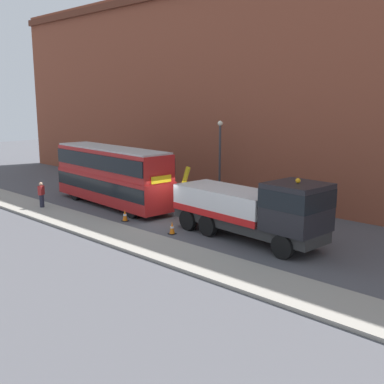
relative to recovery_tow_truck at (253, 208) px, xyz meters
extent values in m
plane|color=#4C4C51|center=(-5.77, -0.17, -1.76)|extent=(120.00, 120.00, 0.00)
cube|color=gray|center=(-5.77, -4.37, -1.68)|extent=(60.00, 2.80, 0.15)
cube|color=brown|center=(-5.77, 8.08, 6.24)|extent=(60.00, 1.20, 16.00)
cube|color=#2D2D2D|center=(-0.48, 0.04, -0.90)|extent=(9.14, 2.86, 0.55)
cube|color=black|center=(2.71, -0.20, 0.52)|extent=(2.78, 2.78, 2.30)
cube|color=black|center=(2.71, -0.20, 0.97)|extent=(2.81, 2.81, 0.90)
cube|color=silver|center=(-1.78, 0.13, 0.07)|extent=(6.27, 3.04, 1.40)
cube|color=red|center=(-1.78, 0.13, -0.45)|extent=(6.28, 3.09, 0.36)
cylinder|color=#B79914|center=(-5.48, 0.40, 0.37)|extent=(1.25, 0.37, 2.52)
sphere|color=orange|center=(2.71, -0.20, 1.79)|extent=(0.24, 0.24, 0.24)
cylinder|color=black|center=(2.89, 0.90, -1.18)|extent=(1.18, 0.42, 1.16)
cylinder|color=black|center=(2.73, -1.31, -1.18)|extent=(1.18, 0.42, 1.16)
cylinder|color=black|center=(-2.09, 1.27, -1.18)|extent=(1.18, 0.42, 1.16)
cylinder|color=black|center=(-2.26, -0.95, -1.18)|extent=(1.18, 0.42, 1.16)
cylinder|color=black|center=(-3.69, 1.38, -1.18)|extent=(1.18, 0.42, 1.16)
cylinder|color=black|center=(-3.85, -0.83, -1.18)|extent=(1.18, 0.42, 1.16)
cube|color=#AD1E1E|center=(-12.05, 0.04, -0.47)|extent=(11.15, 3.30, 1.90)
cube|color=#AD1E1E|center=(-12.05, 0.04, 1.33)|extent=(10.93, 3.18, 1.70)
cube|color=black|center=(-12.05, 0.04, -0.22)|extent=(11.05, 3.34, 0.90)
cube|color=black|center=(-12.05, 0.04, 1.43)|extent=(10.83, 3.33, 1.00)
cube|color=#B2B2B2|center=(-12.05, 0.04, 2.24)|extent=(10.70, 3.07, 0.12)
cube|color=yellow|center=(-6.55, -0.37, 0.78)|extent=(0.17, 1.50, 0.44)
cylinder|color=black|center=(-8.08, 0.83, -1.24)|extent=(1.06, 0.38, 1.04)
cylinder|color=black|center=(-8.24, -1.33, -1.24)|extent=(1.06, 0.38, 1.04)
cylinder|color=black|center=(-15.26, 1.35, -1.24)|extent=(1.06, 0.38, 1.04)
cylinder|color=black|center=(-15.42, -0.80, -1.24)|extent=(1.06, 0.38, 1.04)
cylinder|color=#232333|center=(-14.50, -3.99, -1.18)|extent=(0.40, 0.40, 0.85)
cube|color=maroon|center=(-14.50, -3.99, -0.45)|extent=(0.40, 0.47, 0.62)
sphere|color=tan|center=(-14.50, -3.99, -0.02)|extent=(0.24, 0.24, 0.24)
cone|color=orange|center=(-7.98, -2.09, -1.40)|extent=(0.32, 0.32, 0.72)
cylinder|color=white|center=(-7.98, -2.09, -1.36)|extent=(0.21, 0.21, 0.10)
cube|color=black|center=(-7.98, -2.09, -1.74)|extent=(0.36, 0.36, 0.04)
cone|color=orange|center=(-3.89, -2.06, -1.40)|extent=(0.32, 0.32, 0.72)
cylinder|color=white|center=(-3.89, -2.06, -1.36)|extent=(0.21, 0.21, 0.10)
cube|color=black|center=(-3.89, -2.06, -1.74)|extent=(0.36, 0.36, 0.04)
cylinder|color=#38383D|center=(-7.20, 5.88, 0.99)|extent=(0.16, 0.16, 5.50)
sphere|color=#EAE5C6|center=(-7.20, 5.88, 3.89)|extent=(0.36, 0.36, 0.36)
camera|label=1|loc=(13.92, -19.24, 5.56)|focal=43.61mm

